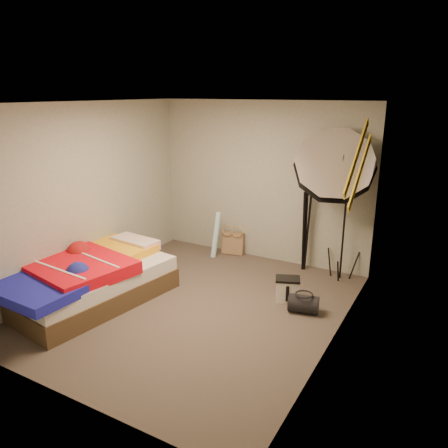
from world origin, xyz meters
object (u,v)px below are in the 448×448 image
Objects in this scene: bed at (86,277)px; camera_tripod at (306,221)px; photo_umbrella at (335,167)px; tote_bag at (233,243)px; camera_case at (287,290)px; duffel_bag at (304,304)px; wrapping_roll at (216,235)px.

camera_tripod is at bearing 47.25° from bed.
tote_bag is at bearing 170.10° from photo_umbrella.
tote_bag reaches higher than camera_case.
duffel_bag is (0.29, -0.20, -0.03)m from camera_case.
duffel_bag is 2.82m from bed.
camera_tripod reaches higher than tote_bag.
bed is at bearing -108.59° from wrapping_roll.
tote_bag is 0.16× the size of photo_umbrella.
duffel_bag is at bearing -30.46° from wrapping_roll.
photo_umbrella reaches higher than duffel_bag.
photo_umbrella is at bearing 79.04° from duffel_bag.
wrapping_roll is at bearing 137.11° from duffel_bag.
camera_case is 1.29m from camera_tripod.
bed is (-0.90, -2.40, 0.11)m from tote_bag.
wrapping_roll is 2.57× the size of camera_case.
bed is 3.60m from photo_umbrella.
tote_bag is 2.57m from bed.
camera_case is (1.61, -0.91, -0.23)m from wrapping_roll.
photo_umbrella reaches higher than camera_tripod.
photo_umbrella reaches higher than wrapping_roll.
tote_bag is 1.27× the size of camera_case.
tote_bag is 0.16× the size of bed.
camera_tripod is (-0.17, 1.11, 0.63)m from camera_case.
wrapping_roll is at bearing 178.85° from photo_umbrella.
duffel_bag is at bearing -70.68° from camera_tripod.
wrapping_roll is 0.33× the size of photo_umbrella.
bed reaches higher than camera_case.
camera_case is 0.22× the size of camera_tripod.
camera_case is 0.80× the size of duffel_bag.
photo_umbrella is (-0.03, 1.08, 1.53)m from duffel_bag.
bed is 1.01× the size of photo_umbrella.
bed is at bearing -121.09° from tote_bag.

